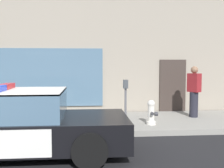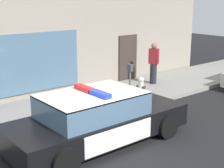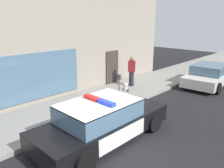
{
  "view_description": "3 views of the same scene",
  "coord_description": "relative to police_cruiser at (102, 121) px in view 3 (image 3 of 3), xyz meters",
  "views": [
    {
      "loc": [
        2.05,
        -4.98,
        1.91
      ],
      "look_at": [
        2.65,
        1.56,
        1.45
      ],
      "focal_mm": 44.0,
      "sensor_mm": 36.0,
      "label": 1
    },
    {
      "loc": [
        -4.42,
        -5.63,
        3.74
      ],
      "look_at": [
        2.0,
        2.21,
        1.07
      ],
      "focal_mm": 53.89,
      "sensor_mm": 36.0,
      "label": 2
    },
    {
      "loc": [
        -4.25,
        -4.03,
        3.92
      ],
      "look_at": [
        2.42,
        2.37,
        1.23
      ],
      "focal_mm": 36.0,
      "sensor_mm": 36.0,
      "label": 3
    }
  ],
  "objects": [
    {
      "name": "ground",
      "position": [
        -0.42,
        -0.9,
        -0.68
      ],
      "size": [
        48.0,
        48.0,
        0.0
      ],
      "primitive_type": "plane",
      "color": "black"
    },
    {
      "name": "sidewalk",
      "position": [
        -0.42,
        2.7,
        -0.6
      ],
      "size": [
        48.0,
        3.0,
        0.15
      ],
      "primitive_type": "cube",
      "color": "gray",
      "rests_on": "ground"
    },
    {
      "name": "police_cruiser",
      "position": [
        0.0,
        0.0,
        0.0
      ],
      "size": [
        4.87,
        2.12,
        1.49
      ],
      "rotation": [
        0.0,
        0.0,
        0.0
      ],
      "color": "black",
      "rests_on": "ground"
    },
    {
      "name": "fire_hydrant",
      "position": [
        3.51,
        1.98,
        -0.18
      ],
      "size": [
        0.34,
        0.39,
        0.73
      ],
      "color": "silver",
      "rests_on": "sidewalk"
    },
    {
      "name": "car_down_street",
      "position": [
        8.94,
        -0.03,
        -0.05
      ],
      "size": [
        4.45,
        2.33,
        1.29
      ],
      "rotation": [
        0.0,
        0.0,
        0.07
      ],
      "color": "silver",
      "rests_on": "ground"
    },
    {
      "name": "pedestrian_on_sidewalk",
      "position": [
        5.2,
        2.99,
        0.33
      ],
      "size": [
        0.43,
        0.48,
        1.71
      ],
      "rotation": [
        0.0,
        0.0,
        3.71
      ],
      "color": "#23232D",
      "rests_on": "sidewalk"
    },
    {
      "name": "parking_meter",
      "position": [
        2.7,
        1.7,
        0.4
      ],
      "size": [
        0.12,
        0.18,
        1.34
      ],
      "color": "slate",
      "rests_on": "sidewalk"
    }
  ]
}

